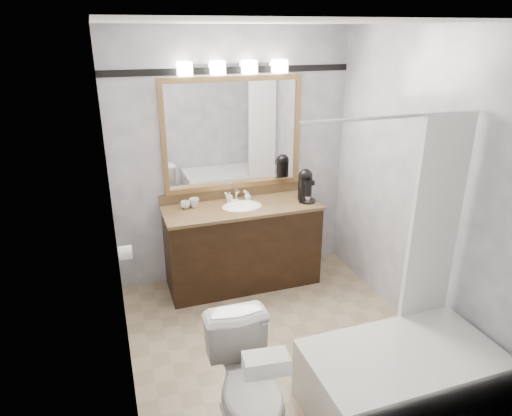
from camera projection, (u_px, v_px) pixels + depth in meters
name	position (u px, v px, depth m)	size (l,w,h in m)	color
room	(282.00, 203.00, 3.40)	(2.42, 2.62, 2.52)	tan
vanity	(242.00, 244.00, 4.59)	(1.53, 0.58, 0.97)	black
mirror	(233.00, 134.00, 4.43)	(1.40, 0.04, 1.10)	#A67E4B
vanity_light_bar	(233.00, 67.00, 4.15)	(1.02, 0.14, 0.12)	silver
accent_stripe	(232.00, 70.00, 4.22)	(2.40, 0.01, 0.06)	black
bathtub	(402.00, 369.00, 3.13)	(1.30, 0.75, 1.96)	white
tp_roll	(125.00, 253.00, 3.84)	(0.12, 0.12, 0.11)	white
toilet	(249.00, 388.00, 2.83)	(0.42, 0.74, 0.76)	white
tissue_box	(266.00, 363.00, 2.41)	(0.24, 0.13, 0.10)	white
coffee_maker	(305.00, 184.00, 4.53)	(0.17, 0.21, 0.32)	black
cup_left	(185.00, 205.00, 4.37)	(0.09, 0.09, 0.07)	white
cup_right	(194.00, 203.00, 4.40)	(0.09, 0.09, 0.09)	white
soap_bottle_a	(230.00, 197.00, 4.51)	(0.05, 0.05, 0.11)	white
soap_bottle_b	(248.00, 196.00, 4.58)	(0.07, 0.07, 0.09)	white
soap_bar	(234.00, 201.00, 4.53)	(0.08, 0.05, 0.03)	#EAE8C1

